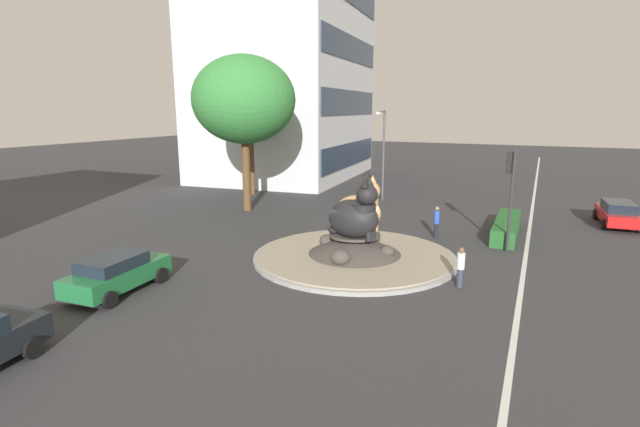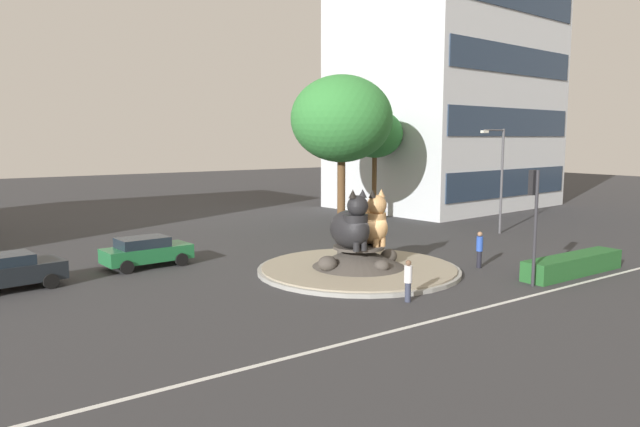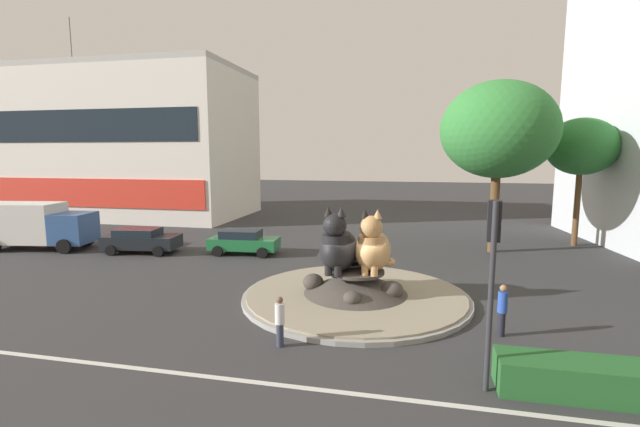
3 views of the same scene
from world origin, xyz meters
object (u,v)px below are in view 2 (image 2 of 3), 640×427
office_tower (448,67)px  broadleaf_tree_behind_island (342,119)px  cat_statue_black (351,227)px  pedestrian_blue_shirt (479,248)px  hatchback_near_shophouse (146,251)px  traffic_light_mast (534,206)px  second_tree_near_tower (375,134)px  streetlight_arm (499,172)px  pedestrian_white_shirt (408,280)px  sedan_on_far_lane (4,271)px  cat_statue_calico (370,224)px

office_tower → broadleaf_tree_behind_island: (-16.38, -5.73, -5.03)m
cat_statue_black → pedestrian_blue_shirt: bearing=73.0°
cat_statue_black → office_tower: 31.14m
office_tower → cat_statue_black: bearing=-150.6°
office_tower → hatchback_near_shophouse: (-31.30, -9.60, -11.73)m
traffic_light_mast → cat_statue_black: bearing=43.9°
traffic_light_mast → second_tree_near_tower: second_tree_near_tower is taller
traffic_light_mast → hatchback_near_shophouse: 18.02m
cat_statue_black → streetlight_arm: 15.52m
hatchback_near_shophouse → streetlight_arm: bearing=-12.8°
second_tree_near_tower → pedestrian_blue_shirt: (-7.52, -16.56, -5.55)m
cat_statue_black → traffic_light_mast: (4.97, -6.03, 1.20)m
cat_statue_black → broadleaf_tree_behind_island: 14.45m
office_tower → second_tree_near_tower: 12.54m
broadleaf_tree_behind_island → pedestrian_white_shirt: broadleaf_tree_behind_island is taller
traffic_light_mast → hatchback_near_shophouse: traffic_light_mast is taller
pedestrian_white_shirt → pedestrian_blue_shirt: (7.00, 2.36, 0.08)m
hatchback_near_shophouse → cat_statue_black: bearing=-48.6°
office_tower → streetlight_arm: (-9.20, -13.16, -8.47)m
sedan_on_far_lane → traffic_light_mast: bearing=-40.2°
second_tree_near_tower → pedestrian_white_shirt: second_tree_near_tower is taller
pedestrian_white_shirt → streetlight_arm: bearing=56.3°
cat_statue_black → pedestrian_white_shirt: cat_statue_black is taller
traffic_light_mast → second_tree_near_tower: bearing=-18.5°
streetlight_arm → pedestrian_white_shirt: size_ratio=4.18×
cat_statue_calico → sedan_on_far_lane: cat_statue_calico is taller
cat_statue_calico → second_tree_near_tower: 18.87m
second_tree_near_tower → pedestrian_white_shirt: bearing=-127.5°
broadleaf_tree_behind_island → office_tower: bearing=19.3°
cat_statue_calico → pedestrian_blue_shirt: 5.50m
cat_statue_calico → pedestrian_blue_shirt: bearing=62.1°
hatchback_near_shophouse → office_tower: bearing=13.4°
cat_statue_calico → second_tree_near_tower: bearing=141.7°
cat_statue_calico → traffic_light_mast: (3.58, -6.34, 1.24)m
sedan_on_far_lane → hatchback_near_shophouse: sedan_on_far_lane is taller
cat_statue_calico → hatchback_near_shophouse: cat_statue_calico is taller
second_tree_near_tower → pedestrian_blue_shirt: 19.02m
office_tower → streetlight_arm: size_ratio=3.67×
traffic_light_mast → office_tower: office_tower is taller
traffic_light_mast → pedestrian_blue_shirt: size_ratio=2.79×
pedestrian_blue_shirt → hatchback_near_shophouse: 16.18m
second_tree_near_tower → streetlight_arm: (1.51, -10.60, -2.46)m
traffic_light_mast → office_tower: (19.24, 22.72, 9.07)m
cat_statue_black → second_tree_near_tower: (13.50, 14.13, 4.26)m
office_tower → pedestrian_white_shirt: office_tower is taller
second_tree_near_tower → sedan_on_far_lane: (-26.90, -8.07, -5.69)m
cat_statue_calico → traffic_light_mast: bearing=32.4°
cat_statue_black → streetlight_arm: size_ratio=0.41×
cat_statue_calico → office_tower: 29.92m
office_tower → hatchback_near_shophouse: bearing=-168.1°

